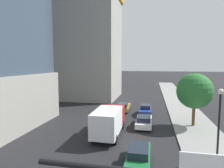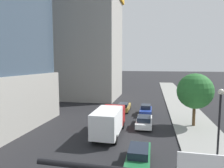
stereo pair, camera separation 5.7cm
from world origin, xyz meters
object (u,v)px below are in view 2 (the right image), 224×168
box_truck (109,120)px  construction_building (87,36)px  street_lamp (220,114)px  car_white (144,121)px  car_gold (124,107)px  car_blue (146,110)px  street_tree (195,91)px  car_green (139,156)px

box_truck → construction_building: bearing=114.2°
street_lamp → car_white: size_ratio=1.23×
car_gold → box_truck: 11.23m
car_gold → box_truck: size_ratio=0.64×
car_white → car_blue: 5.81m
street_tree → car_blue: (-6.00, 4.52, -3.69)m
street_lamp → car_gold: 17.99m
car_white → car_gold: size_ratio=1.04×
box_truck → car_white: bearing=46.8°
car_white → car_green: size_ratio=0.99×
construction_building → street_lamp: bearing=-52.9°
street_tree → box_truck: bearing=-151.9°
construction_building → car_blue: 23.21m
car_gold → box_truck: bearing=-90.0°
street_lamp → box_truck: bearing=159.6°
car_white → car_gold: 8.19m
car_white → car_blue: (0.00, 5.81, 0.06)m
construction_building → car_blue: construction_building is taller
construction_building → street_tree: 28.22m
car_green → box_truck: bearing=122.3°
street_tree → car_white: 7.19m
construction_building → street_lamp: construction_building is taller
car_blue → box_truck: 10.33m
construction_building → box_truck: (10.26, -22.79, -12.22)m
car_blue → car_green: car_blue is taller
construction_building → car_gold: (10.26, -11.61, -13.22)m
street_tree → car_gold: 11.94m
car_white → construction_building: bearing=126.1°
street_lamp → street_tree: 8.74m
car_blue → construction_building: bearing=136.5°
car_blue → street_lamp: bearing=-65.1°
construction_building → box_truck: construction_building is taller
car_white → box_truck: 5.35m
street_tree → car_white: street_tree is taller
construction_building → car_blue: size_ratio=8.13×
street_lamp → car_green: street_lamp is taller
car_green → box_truck: 6.78m
car_white → street_lamp: bearing=-50.5°
box_truck → car_gold: bearing=90.0°
car_gold → street_tree: bearing=-32.3°
construction_building → car_white: (13.85, -18.96, -13.25)m
street_tree → car_green: 12.88m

